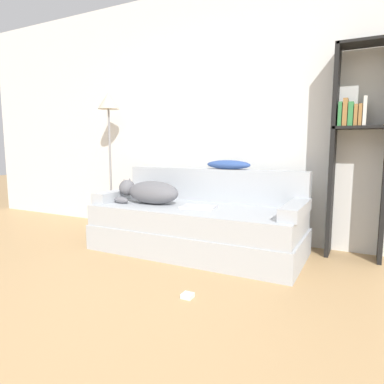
{
  "coord_description": "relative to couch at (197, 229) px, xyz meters",
  "views": [
    {
      "loc": [
        1.3,
        -0.97,
        1.01
      ],
      "look_at": [
        -0.12,
        1.79,
        0.59
      ],
      "focal_mm": 32.0,
      "sensor_mm": 36.0,
      "label": 1
    }
  ],
  "objects": [
    {
      "name": "couch",
      "position": [
        0.0,
        0.0,
        0.0
      ],
      "size": [
        1.98,
        0.88,
        0.44
      ],
      "color": "#B2B7BC",
      "rests_on": "ground_plane"
    },
    {
      "name": "wall_back",
      "position": [
        0.12,
        0.67,
        1.13
      ],
      "size": [
        7.73,
        0.06,
        2.7
      ],
      "color": "white",
      "rests_on": "ground_plane"
    },
    {
      "name": "ground_plane",
      "position": [
        0.12,
        -1.89,
        -0.22
      ],
      "size": [
        20.0,
        20.0,
        0.0
      ],
      "primitive_type": "plane",
      "color": "tan"
    },
    {
      "name": "throw_pillow",
      "position": [
        0.18,
        0.36,
        0.61
      ],
      "size": [
        0.46,
        0.16,
        0.09
      ],
      "color": "#335199",
      "rests_on": "couch_backrest"
    },
    {
      "name": "couch_arm_left",
      "position": [
        -0.92,
        -0.01,
        0.27
      ],
      "size": [
        0.15,
        0.69,
        0.1
      ],
      "color": "#B2B7BC",
      "rests_on": "couch"
    },
    {
      "name": "power_adapter",
      "position": [
        0.4,
        -0.95,
        -0.2
      ],
      "size": [
        0.07,
        0.07,
        0.03
      ],
      "color": "white",
      "rests_on": "ground_plane"
    },
    {
      "name": "dog",
      "position": [
        -0.49,
        -0.06,
        0.34
      ],
      "size": [
        0.68,
        0.31,
        0.24
      ],
      "color": "slate",
      "rests_on": "couch"
    },
    {
      "name": "laptop",
      "position": [
        0.05,
        -0.06,
        0.23
      ],
      "size": [
        0.34,
        0.26,
        0.02
      ],
      "rotation": [
        0.0,
        0.0,
        0.15
      ],
      "color": "silver",
      "rests_on": "couch"
    },
    {
      "name": "floor_lamp",
      "position": [
        -1.35,
        0.36,
        1.15
      ],
      "size": [
        0.24,
        0.24,
        1.63
      ],
      "color": "gray",
      "rests_on": "ground_plane"
    },
    {
      "name": "couch_backrest",
      "position": [
        -0.0,
        0.37,
        0.39
      ],
      "size": [
        1.94,
        0.15,
        0.34
      ],
      "color": "#B2B7BC",
      "rests_on": "couch"
    },
    {
      "name": "bookshelf",
      "position": [
        1.33,
        0.49,
        0.85
      ],
      "size": [
        0.46,
        0.26,
        1.88
      ],
      "color": "black",
      "rests_on": "ground_plane"
    },
    {
      "name": "couch_arm_right",
      "position": [
        0.92,
        -0.01,
        0.27
      ],
      "size": [
        0.15,
        0.69,
        0.1
      ],
      "color": "#B2B7BC",
      "rests_on": "couch"
    }
  ]
}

